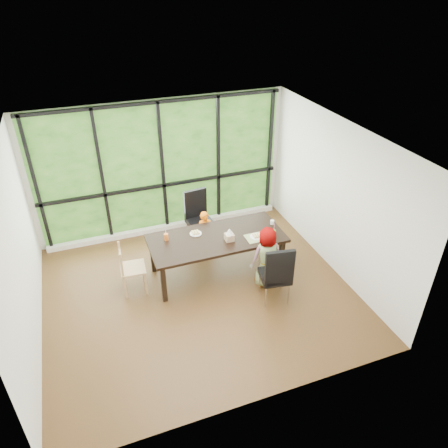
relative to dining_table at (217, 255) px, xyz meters
The scene contains 23 objects.
ground 0.74m from the dining_table, 138.56° to the right, with size 5.00×5.00×0.00m, color black.
back_wall 2.12m from the dining_table, 104.74° to the left, with size 5.00×5.00×0.00m, color silver.
foliage_backdrop 2.11m from the dining_table, 104.89° to the left, with size 4.80×0.02×2.65m, color #1B4614.
window_mullions 2.07m from the dining_table, 105.22° to the left, with size 4.80×0.06×2.65m, color black, non-canonical shape.
window_sill 1.82m from the dining_table, 105.55° to the left, with size 4.80×0.12×0.10m, color silver.
dining_table is the anchor object (origin of this frame).
chair_window_leather 1.03m from the dining_table, 89.19° to the left, with size 0.46×0.46×1.08m, color black.
chair_interior_leather 1.19m from the dining_table, 56.82° to the right, with size 0.46×0.46×1.08m, color black.
chair_end_beech 1.47m from the dining_table, behind, with size 0.42×0.40×0.90m, color #A98254.
child_toddler 0.63m from the dining_table, 90.00° to the left, with size 0.33×0.21×0.89m, color orange.
child_older 0.92m from the dining_table, 40.46° to the right, with size 0.54×0.35×1.11m, color slate.
placemat 0.79m from the dining_table, 21.37° to the right, with size 0.40×0.29×0.01m, color tan.
plate_far 0.54m from the dining_table, 144.43° to the left, with size 0.21×0.21×0.01m, color white.
plate_near 0.79m from the dining_table, 20.36° to the right, with size 0.23×0.23×0.01m, color white.
orange_cup 0.96m from the dining_table, 165.45° to the left, with size 0.08×0.08×0.12m, color orange.
green_cup 1.07m from the dining_table, 17.36° to the right, with size 0.07×0.07×0.11m, color green.
white_mug 1.16m from the dining_table, ahead, with size 0.07×0.07×0.07m, color white.
tissue_box 0.50m from the dining_table, 44.42° to the right, with size 0.14×0.14×0.12m, color tan.
crepe_rolls_far 0.55m from the dining_table, 144.43° to the left, with size 0.15×0.12×0.04m, color tan, non-canonical shape.
crepe_rolls_near 0.80m from the dining_table, 20.36° to the right, with size 0.15×0.12×0.04m, color tan, non-canonical shape.
straw_white 1.01m from the dining_table, 165.45° to the left, with size 0.01×0.01×0.20m, color white.
straw_pink 1.11m from the dining_table, 17.36° to the right, with size 0.01×0.01×0.20m, color pink.
tissue 0.60m from the dining_table, 44.42° to the right, with size 0.12×0.12×0.11m, color white.
Camera 1 is at (-1.49, -5.26, 4.73)m, focal length 33.67 mm.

